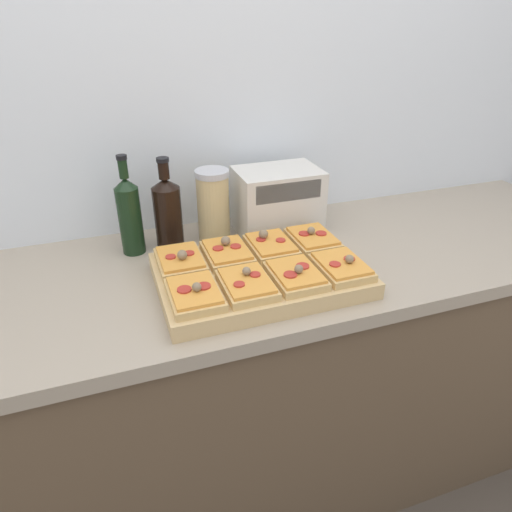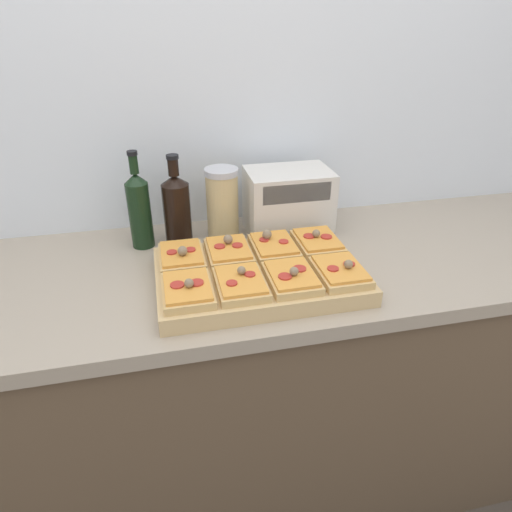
% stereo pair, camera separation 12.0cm
% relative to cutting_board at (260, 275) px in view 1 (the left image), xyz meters
% --- Properties ---
extents(wall_back, '(6.00, 0.06, 2.50)m').
position_rel_cutting_board_xyz_m(wall_back, '(-0.07, 0.46, 0.32)').
color(wall_back, silver).
rests_on(wall_back, ground_plane).
extents(kitchen_counter, '(2.63, 0.67, 0.91)m').
position_rel_cutting_board_xyz_m(kitchen_counter, '(-0.07, 0.11, -0.48)').
color(kitchen_counter, brown).
rests_on(kitchen_counter, ground_plane).
extents(cutting_board, '(0.53, 0.36, 0.04)m').
position_rel_cutting_board_xyz_m(cutting_board, '(0.00, 0.00, 0.00)').
color(cutting_board, tan).
rests_on(cutting_board, kitchen_counter).
extents(pizza_slice_back_left, '(0.12, 0.16, 0.05)m').
position_rel_cutting_board_xyz_m(pizza_slice_back_left, '(-0.19, 0.08, 0.04)').
color(pizza_slice_back_left, tan).
rests_on(pizza_slice_back_left, cutting_board).
extents(pizza_slice_back_midleft, '(0.12, 0.16, 0.05)m').
position_rel_cutting_board_xyz_m(pizza_slice_back_midleft, '(-0.06, 0.08, 0.04)').
color(pizza_slice_back_midleft, tan).
rests_on(pizza_slice_back_midleft, cutting_board).
extents(pizza_slice_back_midright, '(0.12, 0.16, 0.05)m').
position_rel_cutting_board_xyz_m(pizza_slice_back_midright, '(0.06, 0.09, 0.04)').
color(pizza_slice_back_midright, tan).
rests_on(pizza_slice_back_midright, cutting_board).
extents(pizza_slice_back_right, '(0.12, 0.16, 0.05)m').
position_rel_cutting_board_xyz_m(pizza_slice_back_right, '(0.19, 0.08, 0.04)').
color(pizza_slice_back_right, tan).
rests_on(pizza_slice_back_right, cutting_board).
extents(pizza_slice_front_left, '(0.12, 0.16, 0.05)m').
position_rel_cutting_board_xyz_m(pizza_slice_front_left, '(-0.19, -0.08, 0.04)').
color(pizza_slice_front_left, tan).
rests_on(pizza_slice_front_left, cutting_board).
extents(pizza_slice_front_midleft, '(0.12, 0.16, 0.05)m').
position_rel_cutting_board_xyz_m(pizza_slice_front_midleft, '(-0.06, -0.08, 0.04)').
color(pizza_slice_front_midleft, tan).
rests_on(pizza_slice_front_midleft, cutting_board).
extents(pizza_slice_front_midright, '(0.12, 0.16, 0.05)m').
position_rel_cutting_board_xyz_m(pizza_slice_front_midright, '(0.06, -0.08, 0.04)').
color(pizza_slice_front_midright, tan).
rests_on(pizza_slice_front_midright, cutting_board).
extents(pizza_slice_front_right, '(0.12, 0.16, 0.05)m').
position_rel_cutting_board_xyz_m(pizza_slice_front_right, '(0.19, -0.08, 0.04)').
color(pizza_slice_front_right, tan).
rests_on(pizza_slice_front_right, cutting_board).
extents(olive_oil_bottle, '(0.07, 0.07, 0.29)m').
position_rel_cutting_board_xyz_m(olive_oil_bottle, '(-0.29, 0.29, 0.10)').
color(olive_oil_bottle, black).
rests_on(olive_oil_bottle, kitchen_counter).
extents(wine_bottle, '(0.08, 0.08, 0.27)m').
position_rel_cutting_board_xyz_m(wine_bottle, '(-0.18, 0.29, 0.09)').
color(wine_bottle, black).
rests_on(wine_bottle, kitchen_counter).
extents(grain_jar_tall, '(0.10, 0.10, 0.22)m').
position_rel_cutting_board_xyz_m(grain_jar_tall, '(-0.05, 0.29, 0.09)').
color(grain_jar_tall, tan).
rests_on(grain_jar_tall, kitchen_counter).
extents(toaster_oven, '(0.28, 0.18, 0.20)m').
position_rel_cutting_board_xyz_m(toaster_oven, '(0.16, 0.29, 0.08)').
color(toaster_oven, beige).
rests_on(toaster_oven, kitchen_counter).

